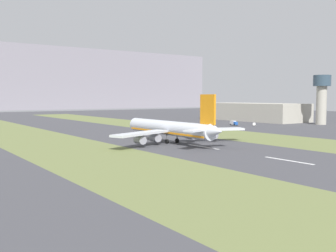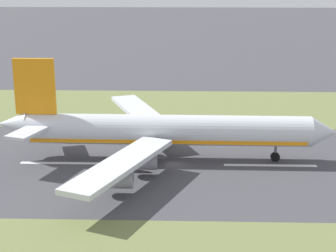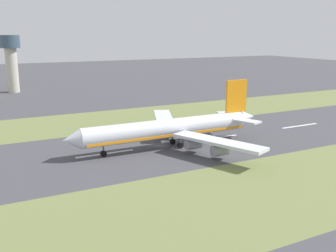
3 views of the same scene
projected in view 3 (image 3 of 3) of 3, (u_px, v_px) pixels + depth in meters
The scene contains 8 objects.
ground_plane at pixel (161, 146), 127.03m from camera, with size 800.00×800.00×0.00m, color #424247.
grass_median_west at pixel (250, 195), 88.17m from camera, with size 40.00×600.00×0.01m, color olive.
grass_median_east at pixel (114, 119), 165.90m from camera, with size 40.00×600.00×0.01m, color olive.
centreline_dash_near at pixel (300, 126), 154.49m from camera, with size 1.20×18.00×0.01m, color silver.
centreline_dash_mid at pixel (215, 138), 136.53m from camera, with size 1.20×18.00×0.01m, color silver.
centreline_dash_far at pixel (105, 154), 118.57m from camera, with size 1.20×18.00×0.01m, color silver.
airplane_main_jet at pixel (173, 128), 124.65m from camera, with size 64.13×67.06×20.20m.
control_tower at pixel (11, 57), 237.89m from camera, with size 12.00×12.00×34.55m.
Camera 3 is at (-109.46, 54.33, 35.35)m, focal length 42.00 mm.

